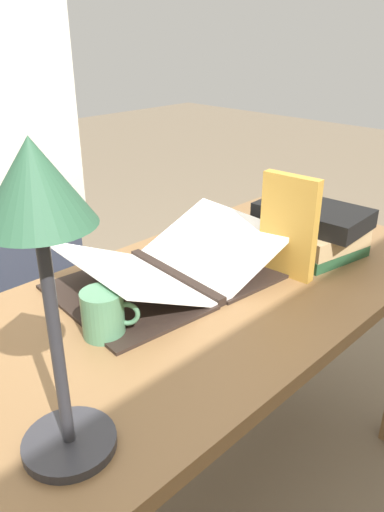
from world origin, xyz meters
TOP-DOWN VIEW (x-y plane):
  - ground_plane at (0.00, 0.00)m, footprint 12.00×12.00m
  - reading_desk at (0.00, 0.00)m, footprint 1.39×0.67m
  - open_book at (0.01, -0.09)m, footprint 0.60×0.41m
  - book_stack_tall at (-0.37, 0.05)m, footprint 0.25×0.29m
  - book_standing_upright at (-0.20, 0.08)m, footprint 0.04×0.15m
  - reading_lamp at (0.50, 0.19)m, footprint 0.14×0.14m
  - coffee_mug at (0.28, -0.02)m, footprint 0.10×0.10m
  - person_reader at (0.12, -0.66)m, footprint 0.36×0.21m

SIDE VIEW (x-z plane):
  - ground_plane at x=0.00m, z-range 0.00..0.00m
  - reading_desk at x=0.00m, z-range 0.26..0.99m
  - open_book at x=0.01m, z-range 0.70..0.82m
  - coffee_mug at x=0.28m, z-range 0.73..0.83m
  - book_stack_tall at x=-0.37m, z-range 0.73..0.86m
  - person_reader at x=0.12m, z-range -0.01..1.64m
  - book_standing_upright at x=-0.20m, z-range 0.73..0.98m
  - reading_lamp at x=0.50m, z-range 0.85..1.31m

